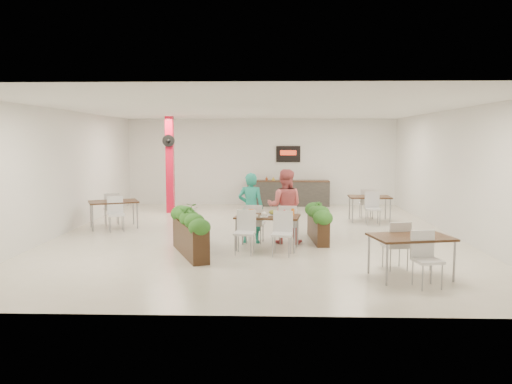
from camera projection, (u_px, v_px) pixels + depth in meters
ground at (257, 234)px, 12.88m from camera, size 12.00×12.00×0.00m
room_shell at (257, 157)px, 12.67m from camera, size 10.10×12.10×3.22m
red_column at (170, 164)px, 16.57m from camera, size 0.40×0.41×3.20m
service_counter at (288, 192)px, 18.42m from camera, size 3.00×0.64×2.20m
main_table at (267, 221)px, 11.11m from camera, size 1.50×1.78×0.92m
diner_man at (251, 208)px, 11.75m from camera, size 0.66×0.48×1.67m
diner_woman at (285, 206)px, 11.72m from camera, size 0.94×0.78×1.75m
planter_left at (190, 230)px, 10.54m from camera, size 1.07×2.00×1.11m
planter_right at (318, 221)px, 12.05m from camera, size 0.49×1.81×0.94m
side_table_a at (114, 205)px, 13.77m from camera, size 1.53×1.65×0.92m
side_table_b at (370, 200)px, 14.92m from camera, size 1.24×1.63×0.92m
side_table_c at (411, 242)px, 8.77m from camera, size 1.50×1.67×0.92m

